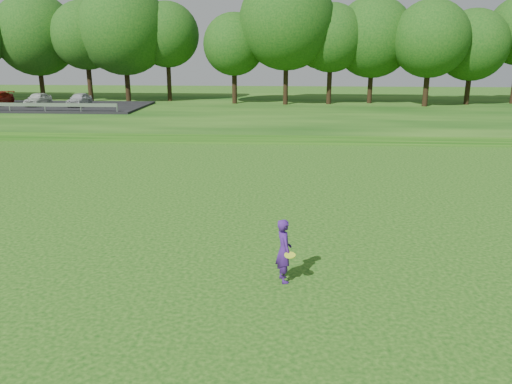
{
  "coord_description": "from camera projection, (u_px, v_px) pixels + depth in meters",
  "views": [
    {
      "loc": [
        1.56,
        -12.84,
        6.01
      ],
      "look_at": [
        0.49,
        3.36,
        1.3
      ],
      "focal_mm": 35.0,
      "sensor_mm": 36.0,
      "label": 1
    }
  ],
  "objects": [
    {
      "name": "parking_lot",
      "position": [
        16.0,
        103.0,
        46.75
      ],
      "size": [
        24.0,
        9.0,
        1.38
      ],
      "color": "black",
      "rests_on": "berm"
    },
    {
      "name": "berm",
      "position": [
        272.0,
        111.0,
        46.58
      ],
      "size": [
        130.0,
        30.0,
        0.6
      ],
      "primitive_type": "cube",
      "color": "#0C3D0B",
      "rests_on": "ground"
    },
    {
      "name": "woman",
      "position": [
        284.0,
        251.0,
        13.13
      ],
      "size": [
        0.6,
        0.84,
        1.74
      ],
      "color": "#431B7A",
      "rests_on": "ground"
    },
    {
      "name": "walking_path",
      "position": [
        265.0,
        141.0,
        33.24
      ],
      "size": [
        130.0,
        1.6,
        0.04
      ],
      "primitive_type": "cube",
      "color": "gray",
      "rests_on": "ground"
    },
    {
      "name": "treeline",
      "position": [
        275.0,
        25.0,
        48.24
      ],
      "size": [
        104.0,
        7.0,
        15.0
      ],
      "primitive_type": null,
      "color": "#0F4110",
      "rests_on": "berm"
    },
    {
      "name": "ground",
      "position": [
        231.0,
        269.0,
        14.08
      ],
      "size": [
        140.0,
        140.0,
        0.0
      ],
      "primitive_type": "plane",
      "color": "#0C3D0B",
      "rests_on": "ground"
    }
  ]
}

